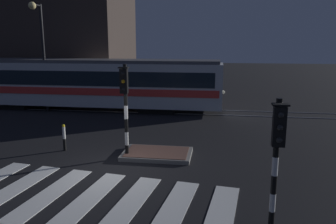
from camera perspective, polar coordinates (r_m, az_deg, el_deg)
ground_plane at (r=12.00m, az=-9.40°, el=-9.78°), size 120.00×120.00×0.00m
rail_near at (r=20.93m, az=-1.39°, el=-0.20°), size 80.00×0.12×0.03m
rail_far at (r=22.32m, az=-0.76°, el=0.56°), size 80.00×0.12×0.03m
crosswalk_zebra at (r=10.17m, az=-13.18°, el=-14.02°), size 8.55×4.64×0.02m
traffic_island at (r=13.28m, az=-1.85°, el=-7.05°), size 2.66×1.72×0.18m
traffic_light_corner_near_right at (r=7.99m, az=17.95°, el=-5.54°), size 0.36×0.42×3.17m
traffic_light_median_centre at (r=12.54m, az=-7.28°, el=2.43°), size 0.36×0.42×3.58m
street_lamp_trackside_left at (r=22.42m, az=-20.71°, el=10.77°), size 0.44×1.21×6.63m
tram at (r=22.75m, az=-13.94°, el=4.87°), size 17.99×2.58×4.15m
bollard_island_edge at (r=14.40m, az=-17.14°, el=-4.12°), size 0.12×0.12×1.11m
building_backdrop at (r=31.62m, az=-22.77°, el=11.62°), size 17.01×8.00×9.49m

